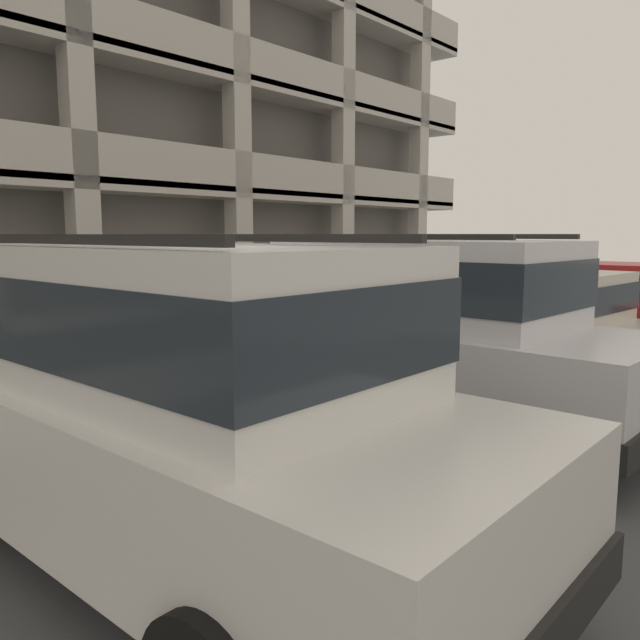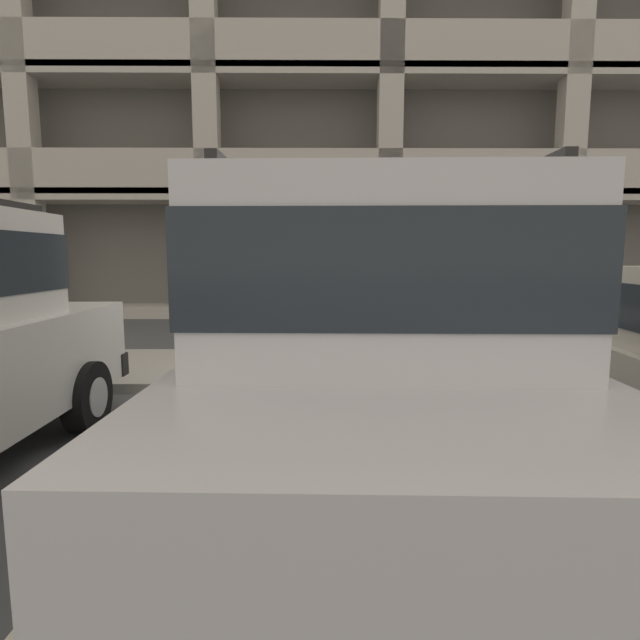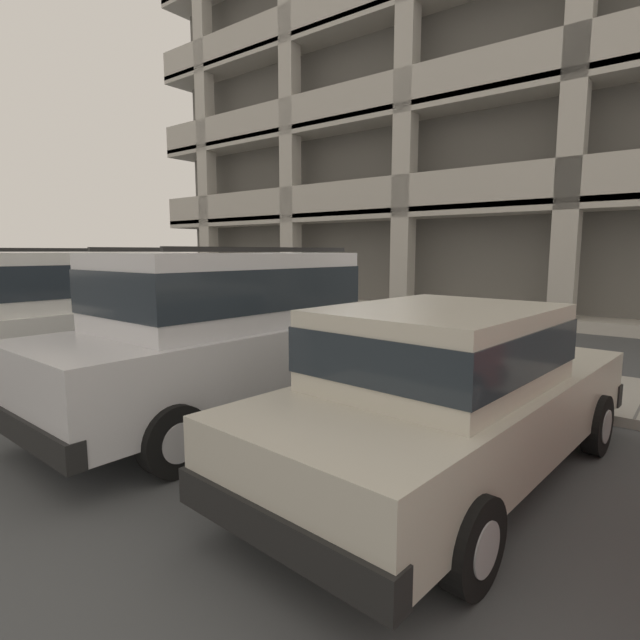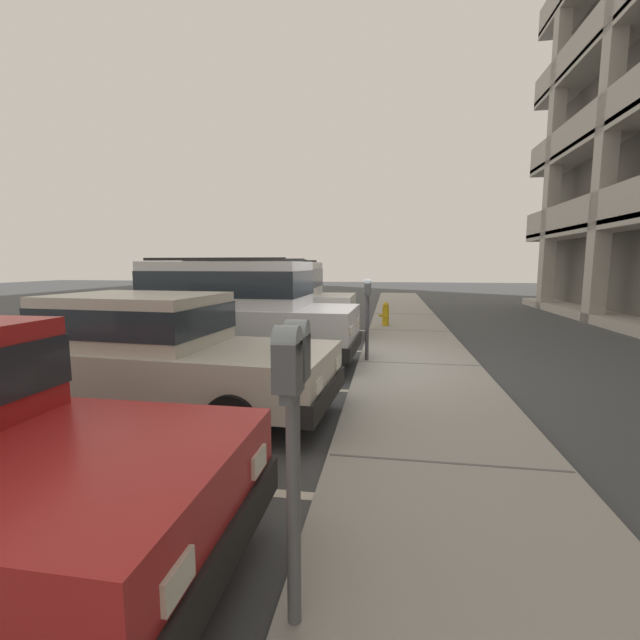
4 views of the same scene
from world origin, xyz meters
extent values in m
cube|color=#444749|center=(0.00, 0.00, -0.05)|extent=(80.00, 80.00, 0.10)
cube|color=#9E9B93|center=(0.00, 1.30, 0.06)|extent=(40.00, 2.20, 0.12)
cube|color=#606060|center=(-4.00, 1.30, 0.12)|extent=(0.03, 2.16, 0.00)
cube|color=#606060|center=(0.00, 1.30, 0.12)|extent=(0.03, 2.16, 0.00)
cube|color=#606060|center=(4.00, 1.30, 0.12)|extent=(0.03, 2.16, 0.00)
cube|color=silver|center=(-1.52, -1.40, 0.00)|extent=(0.12, 4.80, 0.01)
cube|color=silver|center=(1.52, -1.40, 0.00)|extent=(0.12, 4.80, 0.01)
cube|color=silver|center=(0.08, -2.21, 0.73)|extent=(1.99, 4.76, 0.80)
cube|color=silver|center=(0.08, -2.26, 1.55)|extent=(1.71, 2.97, 0.84)
cube|color=#232B33|center=(0.08, -2.26, 1.57)|extent=(1.74, 2.99, 0.46)
cube|color=black|center=(0.15, 0.10, 0.45)|extent=(1.88, 0.22, 0.24)
cube|color=silver|center=(0.73, 0.13, 0.81)|extent=(0.24, 0.04, 0.14)
cube|color=silver|center=(-0.41, 0.16, 0.81)|extent=(0.24, 0.04, 0.14)
cylinder|color=black|center=(1.03, -0.79, 0.33)|extent=(0.22, 0.67, 0.66)
cylinder|color=#B2B2B7|center=(1.03, -0.79, 0.33)|extent=(0.23, 0.37, 0.36)
cylinder|color=black|center=(-0.77, -0.73, 0.33)|extent=(0.22, 0.67, 0.66)
cylinder|color=#B2B2B7|center=(-0.77, -0.73, 0.33)|extent=(0.23, 0.37, 0.36)
cylinder|color=black|center=(0.93, -3.70, 0.33)|extent=(0.22, 0.67, 0.66)
cylinder|color=#B2B2B7|center=(0.93, -3.70, 0.33)|extent=(0.23, 0.37, 0.36)
cylinder|color=black|center=(-0.87, -3.64, 0.33)|extent=(0.22, 0.67, 0.66)
cylinder|color=#B2B2B7|center=(-0.87, -3.64, 0.33)|extent=(0.23, 0.37, 0.36)
cube|color=black|center=(0.76, -2.29, 2.01)|extent=(0.14, 2.62, 0.05)
cube|color=black|center=(-0.61, -2.24, 2.01)|extent=(0.14, 2.62, 0.05)
cube|color=black|center=(-3.26, -0.22, 0.45)|extent=(1.88, 0.16, 0.24)
cube|color=silver|center=(-2.69, -0.17, 0.81)|extent=(0.24, 0.03, 0.14)
cylinder|color=black|center=(-2.35, -1.07, 0.33)|extent=(0.20, 0.66, 0.66)
cylinder|color=#B2B2B7|center=(-2.35, -1.07, 0.33)|extent=(0.22, 0.36, 0.36)
cube|color=black|center=(3.02, 0.03, 0.42)|extent=(1.74, 0.28, 0.24)
cube|color=silver|center=(2.49, 0.12, 0.66)|extent=(0.24, 0.05, 0.14)
cylinder|color=black|center=(2.13, -0.71, 0.30)|extent=(0.20, 0.61, 0.60)
cylinder|color=#B2B2B7|center=(2.13, -0.71, 0.30)|extent=(0.20, 0.34, 0.33)
cylinder|color=#47474C|center=(-0.15, 0.35, 0.71)|extent=(0.07, 0.07, 1.17)
cube|color=#47474C|center=(-0.15, 0.35, 1.32)|extent=(0.28, 0.06, 0.06)
cube|color=#424447|center=(-0.25, 0.35, 1.46)|extent=(0.15, 0.11, 0.22)
cylinder|color=#8C99A3|center=(-0.25, 0.35, 1.57)|extent=(0.15, 0.11, 0.15)
cube|color=#B7B293|center=(-0.25, 0.29, 1.42)|extent=(0.08, 0.01, 0.08)
cube|color=#424447|center=(-0.05, 0.35, 1.46)|extent=(0.15, 0.11, 0.22)
cylinder|color=#8C99A3|center=(-0.05, 0.35, 1.57)|extent=(0.15, 0.11, 0.15)
cube|color=#B7B293|center=(-0.05, 0.29, 1.42)|extent=(0.08, 0.01, 0.08)
cube|color=#64625C|center=(1.60, 12.78, 6.00)|extent=(31.36, 8.80, 12.00)
cube|color=#B7B2A8|center=(1.60, 12.18, 0.15)|extent=(32.00, 10.00, 0.30)
cube|color=#B7B2A8|center=(1.60, 12.18, 3.15)|extent=(32.00, 10.00, 0.30)
cube|color=#B7B2A8|center=(1.60, 7.28, 3.70)|extent=(32.00, 0.20, 1.10)
cube|color=#B7B2A8|center=(1.60, 12.18, 6.15)|extent=(32.00, 10.00, 0.30)
cube|color=#B7B2A8|center=(1.60, 7.28, 6.70)|extent=(32.00, 0.20, 1.10)
cube|color=#B7B2A8|center=(1.60, 12.18, 9.15)|extent=(32.00, 10.00, 0.30)
cube|color=#B7B2A8|center=(-7.54, 7.43, 6.00)|extent=(0.60, 0.50, 12.00)
cube|color=#B7B2A8|center=(-2.97, 7.43, 6.00)|extent=(0.60, 0.50, 12.00)
cube|color=#B7B2A8|center=(1.60, 7.43, 6.00)|extent=(0.60, 0.50, 12.00)
cube|color=#B7B2A8|center=(6.17, 7.43, 6.00)|extent=(0.60, 0.50, 12.00)
camera|label=1|loc=(-5.50, -5.69, 2.04)|focal=35.00mm
camera|label=2|loc=(-0.25, -5.54, 1.63)|focal=28.00mm
camera|label=3|loc=(4.57, -6.21, 1.99)|focal=28.00mm
camera|label=4|loc=(7.83, 0.75, 1.91)|focal=24.00mm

